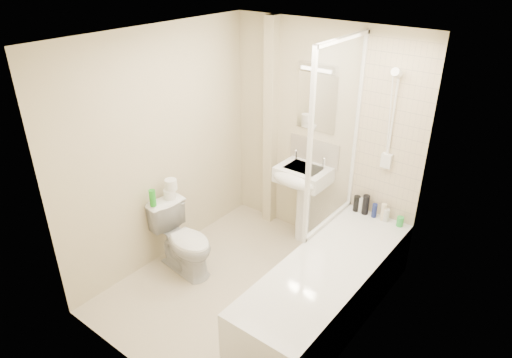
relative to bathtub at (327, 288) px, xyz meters
The scene contains 26 objects.
floor 0.83m from the bathtub, 165.07° to the right, with size 2.50×2.50×0.00m, color beige.
wall_back 1.58m from the bathtub, 125.54° to the left, with size 2.20×0.02×2.40m, color beige.
wall_left 2.07m from the bathtub, behind, with size 0.02×2.50×2.40m, color beige.
wall_right 1.00m from the bathtub, 29.74° to the right, with size 0.02×2.50×2.40m, color beige.
ceiling 2.25m from the bathtub, 165.07° to the right, with size 2.20×2.50×0.02m, color white.
tile_back 1.54m from the bathtub, 90.00° to the left, with size 0.70×0.01×1.75m, color beige.
tile_right 1.19m from the bathtub, ahead, with size 0.01×2.10×1.75m, color beige.
pipe_boxing 1.92m from the bathtub, 144.15° to the left, with size 0.12×0.12×2.40m, color beige.
splashback 1.52m from the bathtub, 128.31° to the left, with size 0.60×0.01×0.30m, color beige.
mirror 1.85m from the bathtub, 128.37° to the left, with size 0.46×0.01×0.60m, color white.
strip_light 2.11m from the bathtub, 128.99° to the left, with size 0.42×0.07×0.07m, color silver.
bathtub is the anchor object (origin of this frame).
shower_screen 1.35m from the bathtub, 120.33° to the left, with size 0.04×0.92×1.80m.
shower_fixture 1.60m from the bathtub, 90.10° to the left, with size 0.10×0.16×0.99m.
pedestal_sink 1.24m from the bathtub, 135.29° to the left, with size 0.54×0.49×1.04m.
bottle_black_a 1.05m from the bathtub, 103.49° to the left, with size 0.07×0.07×0.17m, color black.
bottle_white_a 1.03m from the bathtub, 100.61° to the left, with size 0.05×0.05×0.16m, color silver.
bottle_black_b 1.04m from the bathtub, 97.80° to the left, with size 0.07×0.07×0.21m, color black.
bottle_blue 1.02m from the bathtub, 91.88° to the left, with size 0.05×0.05×0.15m, color navy.
bottle_cream 1.02m from the bathtub, 86.31° to the left, with size 0.05×0.05×0.18m, color beige.
bottle_white_b 1.02m from the bathtub, 84.36° to the left, with size 0.06×0.06×0.13m, color silver.
bottle_green 1.04m from the bathtub, 75.85° to the left, with size 0.07×0.07×0.10m, color green.
toilet 1.51m from the bathtub, 167.31° to the right, with size 0.74×0.48×0.72m, color white.
toilet_roll_lower 1.80m from the bathtub, behind, with size 0.12×0.12×0.10m, color white.
toilet_roll_upper 1.82m from the bathtub, behind, with size 0.12×0.12×0.11m, color white.
green_bottle 1.87m from the bathtub, 165.41° to the right, with size 0.06×0.06×0.17m, color green.
Camera 1 is at (2.21, -2.70, 3.01)m, focal length 32.00 mm.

